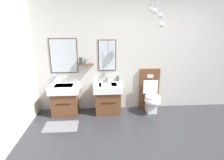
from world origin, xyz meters
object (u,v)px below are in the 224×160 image
Objects in this scene: toilet at (151,96)px; soap_dispenser at (118,79)px; vanity_sink_left at (65,98)px; folded_hand_towel at (106,85)px; toothbrush_cup at (55,80)px; vanity_sink_right at (108,97)px.

soap_dispenser is (-0.77, 0.17, 0.39)m from toilet.
folded_hand_towel reaches higher than vanity_sink_left.
folded_hand_towel is (1.20, -0.34, -0.04)m from toothbrush_cup.
toothbrush_cup reaches higher than vanity_sink_left.
toothbrush_cup is (-0.25, 0.18, 0.39)m from vanity_sink_left.
soap_dispenser reaches higher than folded_hand_towel.
vanity_sink_left is at bearing -171.33° from soap_dispenser.
soap_dispenser reaches higher than vanity_sink_left.
soap_dispenser is at bearing 8.67° from vanity_sink_left.
vanity_sink_right is at bearing -8.31° from toothbrush_cup.
toilet is 4.84× the size of toothbrush_cup.
vanity_sink_left is at bearing 180.00° from vanity_sink_right.
toothbrush_cup is at bearing -179.64° from soap_dispenser.
vanity_sink_right is at bearing -143.69° from soap_dispenser.
toilet is 5.96× the size of soap_dispenser.
vanity_sink_left is 0.70× the size of toilet.
vanity_sink_right is 4.17× the size of soap_dispenser.
toilet is (1.03, 0.02, 0.00)m from vanity_sink_right.
soap_dispenser is 0.76× the size of folded_hand_towel.
toothbrush_cup is 0.94× the size of folded_hand_towel.
toilet is at bearing -4.08° from toothbrush_cup.
vanity_sink_left is at bearing -36.02° from toothbrush_cup.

